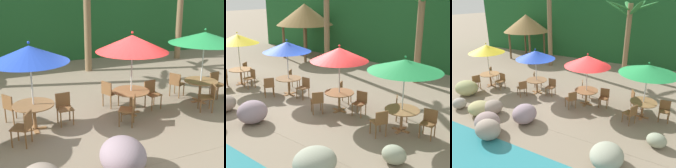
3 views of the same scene
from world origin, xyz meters
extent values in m
plane|color=gray|center=(0.00, 0.00, 0.00)|extent=(120.00, 120.00, 0.00)
cube|color=gray|center=(0.00, 0.00, 0.00)|extent=(18.00, 5.20, 0.01)
cube|color=#1E5628|center=(0.00, 9.00, 3.00)|extent=(28.00, 2.40, 6.00)
ellipsoid|color=#9C9388|center=(-4.49, -3.07, 0.25)|extent=(0.63, 0.61, 0.50)
ellipsoid|color=tan|center=(-5.46, -1.86, 0.39)|extent=(1.27, 1.05, 0.77)
ellipsoid|color=gray|center=(-1.91, -3.78, 0.38)|extent=(0.99, 0.91, 0.76)
ellipsoid|color=gray|center=(3.93, -1.70, 0.25)|extent=(0.67, 0.56, 0.50)
ellipsoid|color=tan|center=(-3.17, -3.03, 0.31)|extent=(1.08, 0.95, 0.61)
ellipsoid|color=tan|center=(-2.91, -2.88, 0.25)|extent=(0.73, 0.87, 0.49)
ellipsoid|color=gray|center=(-1.05, -2.60, 0.39)|extent=(0.96, 1.05, 0.78)
ellipsoid|color=gray|center=(-1.51, -4.12, 0.37)|extent=(0.98, 0.83, 0.74)
ellipsoid|color=gray|center=(-2.74, -2.72, 0.31)|extent=(0.83, 0.98, 0.62)
ellipsoid|color=gray|center=(2.70, -3.37, 0.33)|extent=(1.03, 1.14, 0.66)
cylinder|color=silver|center=(-5.32, -0.33, 1.15)|extent=(0.04, 0.04, 2.30)
cone|color=yellow|center=(-5.32, -0.33, 2.20)|extent=(1.96, 1.96, 0.43)
sphere|color=yellow|center=(-5.32, -0.33, 2.49)|extent=(0.07, 0.07, 0.07)
cube|color=olive|center=(-5.32, -0.33, 0.01)|extent=(0.60, 0.12, 0.03)
cube|color=olive|center=(-5.32, -0.33, 0.01)|extent=(0.12, 0.60, 0.03)
cylinder|color=olive|center=(-5.32, -0.33, 0.37)|extent=(0.09, 0.09, 0.71)
cylinder|color=olive|center=(-5.32, -0.33, 0.72)|extent=(1.10, 1.10, 0.03)
cylinder|color=brown|center=(-4.32, -0.63, 0.23)|extent=(0.04, 0.04, 0.45)
cylinder|color=brown|center=(-4.67, -0.59, 0.23)|extent=(0.04, 0.04, 0.45)
cylinder|color=brown|center=(-4.27, -0.28, 0.23)|extent=(0.04, 0.04, 0.45)
cylinder|color=brown|center=(-4.63, -0.24, 0.23)|extent=(0.04, 0.04, 0.45)
cube|color=brown|center=(-4.47, -0.43, 0.47)|extent=(0.47, 0.47, 0.03)
cube|color=brown|center=(-4.45, -0.24, 0.66)|extent=(0.42, 0.09, 0.42)
cylinder|color=brown|center=(-5.69, 0.64, 0.23)|extent=(0.04, 0.04, 0.45)
cylinder|color=brown|center=(-5.50, 0.34, 0.23)|extent=(0.04, 0.04, 0.45)
cylinder|color=brown|center=(-5.99, 0.46, 0.23)|extent=(0.04, 0.04, 0.45)
cylinder|color=brown|center=(-5.81, 0.16, 0.23)|extent=(0.04, 0.04, 0.45)
cube|color=brown|center=(-5.75, 0.40, 0.47)|extent=(0.58, 0.58, 0.03)
cube|color=brown|center=(-5.92, 0.30, 0.66)|extent=(0.24, 0.38, 0.42)
cylinder|color=brown|center=(-5.88, -1.21, 0.23)|extent=(0.04, 0.04, 0.45)
cylinder|color=brown|center=(-5.74, -0.88, 0.23)|extent=(0.04, 0.04, 0.45)
cylinder|color=brown|center=(-5.55, -1.35, 0.23)|extent=(0.04, 0.04, 0.45)
cylinder|color=brown|center=(-5.41, -1.02, 0.23)|extent=(0.04, 0.04, 0.45)
cube|color=brown|center=(-5.64, -1.12, 0.47)|extent=(0.55, 0.55, 0.03)
cube|color=brown|center=(-5.46, -1.19, 0.66)|extent=(0.19, 0.40, 0.42)
cylinder|color=silver|center=(-2.37, 0.15, 1.10)|extent=(0.04, 0.04, 2.20)
cone|color=blue|center=(-2.37, 0.15, 2.10)|extent=(2.03, 2.03, 0.42)
sphere|color=blue|center=(-2.37, 0.15, 2.39)|extent=(0.07, 0.07, 0.07)
cube|color=olive|center=(-2.37, 0.15, 0.01)|extent=(0.60, 0.12, 0.03)
cube|color=olive|center=(-2.37, 0.15, 0.01)|extent=(0.12, 0.60, 0.03)
cylinder|color=olive|center=(-2.37, 0.15, 0.37)|extent=(0.09, 0.09, 0.71)
cylinder|color=olive|center=(-2.37, 0.15, 0.72)|extent=(1.10, 1.10, 0.03)
cylinder|color=brown|center=(-1.34, 0.00, 0.23)|extent=(0.04, 0.04, 0.45)
cylinder|color=brown|center=(-1.70, -0.01, 0.23)|extent=(0.04, 0.04, 0.45)
cylinder|color=brown|center=(-1.35, 0.35, 0.23)|extent=(0.04, 0.04, 0.45)
cylinder|color=brown|center=(-1.70, 0.34, 0.23)|extent=(0.04, 0.04, 0.45)
cube|color=brown|center=(-1.52, 0.17, 0.47)|extent=(0.43, 0.43, 0.03)
cube|color=brown|center=(-1.53, 0.37, 0.66)|extent=(0.42, 0.05, 0.42)
cylinder|color=brown|center=(-2.76, 1.12, 0.23)|extent=(0.04, 0.04, 0.45)
cylinder|color=brown|center=(-2.57, 0.82, 0.23)|extent=(0.04, 0.04, 0.45)
cylinder|color=brown|center=(-3.06, 0.93, 0.23)|extent=(0.04, 0.04, 0.45)
cylinder|color=brown|center=(-2.87, 0.63, 0.23)|extent=(0.04, 0.04, 0.45)
cube|color=brown|center=(-2.82, 0.88, 0.47)|extent=(0.58, 0.58, 0.03)
cube|color=brown|center=(-2.99, 0.77, 0.66)|extent=(0.25, 0.38, 0.42)
cylinder|color=brown|center=(-3.06, -0.64, 0.23)|extent=(0.04, 0.04, 0.45)
cylinder|color=brown|center=(-2.87, -0.33, 0.23)|extent=(0.04, 0.04, 0.45)
cylinder|color=brown|center=(-2.75, -0.82, 0.23)|extent=(0.04, 0.04, 0.45)
cylinder|color=brown|center=(-2.57, -0.52, 0.23)|extent=(0.04, 0.04, 0.45)
cube|color=brown|center=(-2.81, -0.58, 0.47)|extent=(0.58, 0.58, 0.03)
cube|color=brown|center=(-2.64, -0.68, 0.66)|extent=(0.25, 0.38, 0.42)
cylinder|color=silver|center=(0.52, 0.13, 1.13)|extent=(0.04, 0.04, 2.27)
cone|color=red|center=(0.52, 0.13, 2.17)|extent=(2.12, 2.12, 0.48)
sphere|color=red|center=(0.52, 0.13, 2.48)|extent=(0.07, 0.07, 0.07)
cube|color=olive|center=(0.52, 0.13, 0.01)|extent=(0.60, 0.12, 0.03)
cube|color=olive|center=(0.52, 0.13, 0.01)|extent=(0.12, 0.60, 0.03)
cylinder|color=olive|center=(0.52, 0.13, 0.37)|extent=(0.09, 0.09, 0.71)
cylinder|color=olive|center=(0.52, 0.13, 0.72)|extent=(1.10, 1.10, 0.03)
cylinder|color=brown|center=(1.56, 0.08, 0.23)|extent=(0.04, 0.04, 0.45)
cylinder|color=brown|center=(1.21, 0.03, 0.23)|extent=(0.04, 0.04, 0.45)
cylinder|color=brown|center=(1.52, 0.43, 0.23)|extent=(0.04, 0.04, 0.45)
cylinder|color=brown|center=(1.16, 0.39, 0.23)|extent=(0.04, 0.04, 0.45)
cube|color=brown|center=(1.36, 0.23, 0.47)|extent=(0.47, 0.47, 0.03)
cube|color=brown|center=(1.34, 0.43, 0.66)|extent=(0.42, 0.09, 0.42)
cylinder|color=brown|center=(0.28, 1.14, 0.23)|extent=(0.04, 0.04, 0.45)
cylinder|color=brown|center=(0.42, 0.81, 0.23)|extent=(0.04, 0.04, 0.45)
cylinder|color=brown|center=(-0.05, 1.00, 0.23)|extent=(0.04, 0.04, 0.45)
cylinder|color=brown|center=(0.09, 0.67, 0.23)|extent=(0.04, 0.04, 0.45)
cube|color=brown|center=(0.18, 0.91, 0.47)|extent=(0.55, 0.55, 0.03)
cube|color=brown|center=(0.00, 0.83, 0.66)|extent=(0.20, 0.40, 0.42)
cylinder|color=brown|center=(-0.22, -0.61, 0.23)|extent=(0.04, 0.04, 0.45)
cylinder|color=brown|center=(-0.01, -0.32, 0.23)|extent=(0.04, 0.04, 0.45)
cylinder|color=brown|center=(0.08, -0.82, 0.23)|extent=(0.04, 0.04, 0.45)
cylinder|color=brown|center=(0.28, -0.53, 0.23)|extent=(0.04, 0.04, 0.45)
cube|color=brown|center=(0.03, -0.57, 0.47)|extent=(0.58, 0.58, 0.03)
cube|color=brown|center=(0.19, -0.68, 0.66)|extent=(0.27, 0.36, 0.42)
cylinder|color=silver|center=(3.12, 0.13, 1.14)|extent=(0.04, 0.04, 2.27)
cone|color=#238E47|center=(3.12, 0.13, 2.17)|extent=(2.30, 2.30, 0.36)
sphere|color=#238E47|center=(3.12, 0.13, 2.43)|extent=(0.07, 0.07, 0.07)
cube|color=olive|center=(3.12, 0.13, 0.01)|extent=(0.60, 0.12, 0.03)
cube|color=olive|center=(3.12, 0.13, 0.01)|extent=(0.12, 0.60, 0.03)
cylinder|color=olive|center=(3.12, 0.13, 0.37)|extent=(0.09, 0.09, 0.71)
cylinder|color=olive|center=(3.12, 0.13, 0.72)|extent=(1.10, 1.10, 0.03)
cylinder|color=brown|center=(4.16, 0.05, 0.23)|extent=(0.04, 0.04, 0.45)
cylinder|color=brown|center=(3.81, 0.02, 0.23)|extent=(0.04, 0.04, 0.45)
cylinder|color=brown|center=(4.13, 0.41, 0.23)|extent=(0.04, 0.04, 0.45)
cylinder|color=brown|center=(3.77, 0.37, 0.23)|extent=(0.04, 0.04, 0.45)
cube|color=brown|center=(3.97, 0.21, 0.47)|extent=(0.46, 0.46, 0.03)
cube|color=brown|center=(3.95, 0.41, 0.66)|extent=(0.42, 0.08, 0.42)
cylinder|color=brown|center=(2.81, 1.12, 0.23)|extent=(0.04, 0.04, 0.45)
cylinder|color=brown|center=(2.97, 0.81, 0.23)|extent=(0.04, 0.04, 0.45)
cylinder|color=brown|center=(2.49, 0.96, 0.23)|extent=(0.04, 0.04, 0.45)
cylinder|color=brown|center=(2.65, 0.64, 0.23)|extent=(0.04, 0.04, 0.45)
cube|color=brown|center=(2.73, 0.88, 0.47)|extent=(0.57, 0.57, 0.03)
cube|color=brown|center=(2.55, 0.79, 0.66)|extent=(0.23, 0.39, 0.42)
cylinder|color=brown|center=(2.49, -0.71, 0.23)|extent=(0.04, 0.04, 0.45)
cylinder|color=brown|center=(2.66, -0.39, 0.23)|extent=(0.04, 0.04, 0.45)
cylinder|color=brown|center=(2.81, -0.87, 0.23)|extent=(0.04, 0.04, 0.45)
cylinder|color=brown|center=(2.98, -0.55, 0.23)|extent=(0.04, 0.04, 0.45)
cube|color=brown|center=(2.74, -0.63, 0.47)|extent=(0.57, 0.57, 0.03)
cube|color=brown|center=(2.91, -0.72, 0.66)|extent=(0.22, 0.39, 0.42)
cylinder|color=brown|center=(-4.46, 4.90, 3.19)|extent=(0.32, 0.32, 6.38)
cylinder|color=brown|center=(1.00, 5.44, 2.25)|extent=(0.32, 0.32, 4.51)
ellipsoid|color=#2D7A38|center=(1.80, 5.33, 4.34)|extent=(1.61, 0.57, 0.65)
ellipsoid|color=#2D7A38|center=(1.30, 6.19, 4.26)|extent=(0.89, 1.51, 0.87)
ellipsoid|color=#2D7A38|center=(0.68, 6.19, 4.38)|extent=(0.96, 1.61, 0.54)
ellipsoid|color=#2D7A38|center=(0.20, 5.30, 4.24)|extent=(1.50, 0.60, 0.93)
ellipsoid|color=#2D7A38|center=(0.54, 4.77, 4.36)|extent=(1.20, 1.51, 0.59)
ellipsoid|color=#2D7A38|center=(1.47, 4.78, 4.26)|extent=(1.15, 1.41, 0.89)
cylinder|color=brown|center=(-8.47, 7.03, 1.10)|extent=(0.16, 0.16, 2.20)
cylinder|color=brown|center=(-6.41, 7.03, 1.10)|extent=(0.16, 0.16, 2.20)
cylinder|color=brown|center=(-8.47, 4.97, 1.10)|extent=(0.16, 0.16, 2.20)
cylinder|color=brown|center=(-6.41, 4.97, 1.10)|extent=(0.16, 0.16, 2.20)
cone|color=olive|center=(-7.44, 6.00, 2.88)|extent=(3.73, 3.73, 1.37)
camera|label=1|loc=(-3.42, -7.49, 3.66)|focal=48.28mm
camera|label=2|loc=(7.27, -7.87, 4.29)|focal=47.90mm
camera|label=3|loc=(4.11, -8.68, 4.80)|focal=34.82mm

